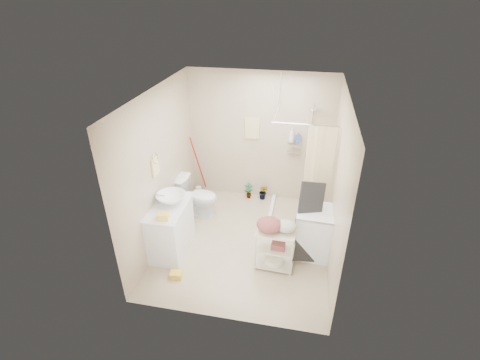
# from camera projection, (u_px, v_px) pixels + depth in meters

# --- Properties ---
(floor) EXTENTS (3.20, 3.20, 0.00)m
(floor) POSITION_uv_depth(u_px,v_px,m) (244.00, 242.00, 6.03)
(floor) COLOR tan
(floor) RESTS_ON ground
(ceiling) EXTENTS (2.80, 3.20, 0.04)m
(ceiling) POSITION_uv_depth(u_px,v_px,m) (246.00, 94.00, 4.76)
(ceiling) COLOR silver
(ceiling) RESTS_ON ground
(wall_back) EXTENTS (2.80, 0.04, 2.60)m
(wall_back) POSITION_uv_depth(u_px,v_px,m) (260.00, 138.00, 6.77)
(wall_back) COLOR #B9AA8F
(wall_back) RESTS_ON ground
(wall_front) EXTENTS (2.80, 0.04, 2.60)m
(wall_front) POSITION_uv_depth(u_px,v_px,m) (220.00, 242.00, 4.03)
(wall_front) COLOR #B9AA8F
(wall_front) RESTS_ON ground
(wall_left) EXTENTS (0.04, 3.20, 2.60)m
(wall_left) POSITION_uv_depth(u_px,v_px,m) (160.00, 169.00, 5.63)
(wall_left) COLOR #B9AA8F
(wall_left) RESTS_ON ground
(wall_right) EXTENTS (0.04, 3.20, 2.60)m
(wall_right) POSITION_uv_depth(u_px,v_px,m) (337.00, 186.00, 5.16)
(wall_right) COLOR #B9AA8F
(wall_right) RESTS_ON ground
(vanity) EXTENTS (0.57, 0.99, 0.86)m
(vanity) POSITION_uv_depth(u_px,v_px,m) (171.00, 228.00, 5.68)
(vanity) COLOR silver
(vanity) RESTS_ON ground
(sink) EXTENTS (0.58, 0.58, 0.16)m
(sink) POSITION_uv_depth(u_px,v_px,m) (171.00, 199.00, 5.52)
(sink) COLOR white
(sink) RESTS_ON vanity
(counter_basket) EXTENTS (0.19, 0.16, 0.09)m
(counter_basket) POSITION_uv_depth(u_px,v_px,m) (163.00, 216.00, 5.16)
(counter_basket) COLOR #F3C64A
(counter_basket) RESTS_ON vanity
(floor_basket) EXTENTS (0.27, 0.22, 0.14)m
(floor_basket) POSITION_uv_depth(u_px,v_px,m) (176.00, 274.00, 5.28)
(floor_basket) COLOR yellow
(floor_basket) RESTS_ON ground
(toilet) EXTENTS (0.81, 0.51, 0.78)m
(toilet) POSITION_uv_depth(u_px,v_px,m) (198.00, 196.00, 6.61)
(toilet) COLOR white
(toilet) RESTS_ON ground
(mop) EXTENTS (0.13, 0.13, 1.31)m
(mop) POSITION_uv_depth(u_px,v_px,m) (197.00, 165.00, 7.18)
(mop) COLOR #AF0E02
(mop) RESTS_ON ground
(potted_plant_a) EXTENTS (0.20, 0.16, 0.34)m
(potted_plant_a) POSITION_uv_depth(u_px,v_px,m) (248.00, 191.00, 7.22)
(potted_plant_a) COLOR brown
(potted_plant_a) RESTS_ON ground
(potted_plant_b) EXTENTS (0.23, 0.22, 0.34)m
(potted_plant_b) POSITION_uv_depth(u_px,v_px,m) (263.00, 192.00, 7.17)
(potted_plant_b) COLOR brown
(potted_plant_b) RESTS_ON ground
(hanging_towel) EXTENTS (0.28, 0.03, 0.42)m
(hanging_towel) POSITION_uv_depth(u_px,v_px,m) (252.00, 128.00, 6.68)
(hanging_towel) COLOR beige
(hanging_towel) RESTS_ON wall_back
(towel_ring) EXTENTS (0.04, 0.22, 0.34)m
(towel_ring) POSITION_uv_depth(u_px,v_px,m) (155.00, 165.00, 5.38)
(towel_ring) COLOR #F1DB8D
(towel_ring) RESTS_ON wall_left
(tp_holder) EXTENTS (0.08, 0.12, 0.14)m
(tp_holder) POSITION_uv_depth(u_px,v_px,m) (167.00, 198.00, 5.95)
(tp_holder) COLOR white
(tp_holder) RESTS_ON wall_left
(shower) EXTENTS (1.10, 1.10, 2.10)m
(shower) POSITION_uv_depth(u_px,v_px,m) (302.00, 166.00, 6.27)
(shower) COLOR silver
(shower) RESTS_ON ground
(shampoo_bottle_a) EXTENTS (0.11, 0.11, 0.26)m
(shampoo_bottle_a) POSITION_uv_depth(u_px,v_px,m) (292.00, 135.00, 6.52)
(shampoo_bottle_a) COLOR silver
(shampoo_bottle_a) RESTS_ON shower
(shampoo_bottle_b) EXTENTS (0.10, 0.10, 0.17)m
(shampoo_bottle_b) POSITION_uv_depth(u_px,v_px,m) (298.00, 137.00, 6.53)
(shampoo_bottle_b) COLOR #36529E
(shampoo_bottle_b) RESTS_ON shower
(washing_machine) EXTENTS (0.59, 0.61, 0.83)m
(washing_machine) POSITION_uv_depth(u_px,v_px,m) (313.00, 232.00, 5.62)
(washing_machine) COLOR silver
(washing_machine) RESTS_ON ground
(laundry_rack) EXTENTS (0.61, 0.38, 0.82)m
(laundry_rack) POSITION_uv_depth(u_px,v_px,m) (275.00, 245.00, 5.34)
(laundry_rack) COLOR beige
(laundry_rack) RESTS_ON ground
(ironing_board) EXTENTS (0.40, 0.21, 1.34)m
(ironing_board) POSITION_uv_depth(u_px,v_px,m) (308.00, 222.00, 5.41)
(ironing_board) COLOR black
(ironing_board) RESTS_ON ground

